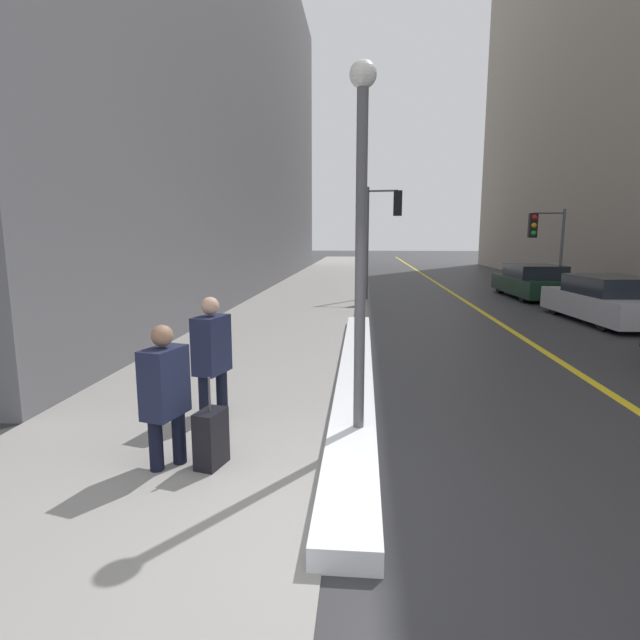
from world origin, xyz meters
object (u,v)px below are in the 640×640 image
at_px(parked_car_silver, 607,301).
at_px(parked_car_dark_green, 533,282).
at_px(pedestrian_in_glasses, 212,351).
at_px(traffic_light_far, 543,235).
at_px(lamp_post, 361,220).
at_px(pedestrian_trailing, 165,390).
at_px(traffic_light_near, 385,219).
at_px(rolling_suitcase, 211,439).

xyz_separation_m(parked_car_silver, parked_car_dark_green, (-0.15, 5.63, 0.00)).
bearing_deg(pedestrian_in_glasses, traffic_light_far, 161.85).
bearing_deg(traffic_light_far, parked_car_dark_green, -64.55).
height_order(lamp_post, pedestrian_trailing, lamp_post).
height_order(traffic_light_near, rolling_suitcase, traffic_light_near).
relative_size(lamp_post, rolling_suitcase, 4.32).
relative_size(pedestrian_trailing, parked_car_silver, 0.33).
bearing_deg(parked_car_dark_green, pedestrian_in_glasses, 146.50).
relative_size(traffic_light_near, pedestrian_in_glasses, 2.61).
relative_size(traffic_light_far, parked_car_silver, 0.75).
height_order(lamp_post, rolling_suitcase, lamp_post).
xyz_separation_m(pedestrian_trailing, parked_car_silver, (8.65, 9.57, -0.23)).
xyz_separation_m(pedestrian_trailing, pedestrian_in_glasses, (0.03, 1.48, 0.05)).
relative_size(traffic_light_far, pedestrian_trailing, 2.25).
bearing_deg(parked_car_silver, pedestrian_in_glasses, 128.98).
bearing_deg(pedestrian_trailing, parked_car_dark_green, 165.41).
height_order(pedestrian_trailing, parked_car_silver, pedestrian_trailing).
bearing_deg(traffic_light_near, rolling_suitcase, -91.05).
distance_m(lamp_post, parked_car_dark_green, 15.96).
xyz_separation_m(lamp_post, traffic_light_near, (0.82, 13.41, 0.48)).
xyz_separation_m(pedestrian_trailing, rolling_suitcase, (0.44, 0.05, -0.52)).
bearing_deg(pedestrian_trailing, pedestrian_in_glasses, -166.45).
distance_m(lamp_post, parked_car_silver, 11.23).
distance_m(pedestrian_in_glasses, rolling_suitcase, 1.59).
xyz_separation_m(pedestrian_in_glasses, parked_car_silver, (8.62, 8.09, -0.28)).
height_order(pedestrian_trailing, pedestrian_in_glasses, pedestrian_in_glasses).
bearing_deg(rolling_suitcase, traffic_light_far, 165.64).
height_order(traffic_light_far, rolling_suitcase, traffic_light_far).
xyz_separation_m(traffic_light_far, rolling_suitcase, (-8.21, -14.82, -2.10)).
relative_size(parked_car_silver, rolling_suitcase, 4.70).
xyz_separation_m(parked_car_dark_green, rolling_suitcase, (-8.06, -15.14, -0.30)).
bearing_deg(parked_car_silver, traffic_light_near, 47.76).
xyz_separation_m(pedestrian_in_glasses, parked_car_dark_green, (8.47, 13.72, -0.28)).
xyz_separation_m(pedestrian_in_glasses, rolling_suitcase, (0.41, -1.43, -0.58)).
relative_size(lamp_post, pedestrian_in_glasses, 2.59).
xyz_separation_m(traffic_light_near, rolling_suitcase, (-2.31, -14.13, -2.69)).
bearing_deg(pedestrian_in_glasses, parked_car_silver, 147.79).
distance_m(traffic_light_near, traffic_light_far, 5.97).
xyz_separation_m(traffic_light_near, traffic_light_far, (5.90, 0.69, -0.58)).
xyz_separation_m(parked_car_silver, rolling_suitcase, (-8.21, -9.52, -0.30)).
relative_size(lamp_post, parked_car_silver, 0.92).
height_order(pedestrian_in_glasses, rolling_suitcase, pedestrian_in_glasses).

